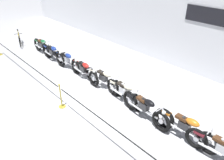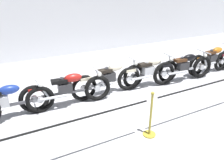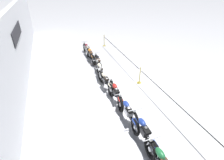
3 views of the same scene
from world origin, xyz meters
The scene contains 10 objects.
ground_plane centered at (0.00, 0.00, 0.00)m, with size 120.00×120.00×0.00m, color silver.
back_wall centered at (0.01, 5.12, 2.10)m, with size 28.00×0.29×4.20m.
motorcycle_blue_2 centered at (-2.78, 0.64, 0.47)m, with size 2.37×0.62×0.94m.
motorcycle_red_3 centered at (-1.26, 0.61, 0.47)m, with size 2.41×0.62×0.95m.
motorcycle_cream_4 centered at (0.06, 0.75, 0.48)m, with size 2.43×0.62×0.96m.
motorcycle_cream_5 centered at (1.39, 0.67, 0.47)m, with size 2.20×0.62×0.95m.
motorcycle_black_6 centered at (2.61, 0.45, 0.48)m, with size 2.31×0.62×0.96m.
motorcycle_orange_7 centered at (4.14, 0.62, 0.47)m, with size 2.33×0.62×0.96m.
stanchion_far_left centered at (-1.54, -1.38, 0.77)m, with size 14.18×0.28×1.05m.
stanchion_mid_left centered at (-0.06, -1.38, 0.36)m, with size 0.28×0.28×1.05m.
Camera 2 is at (-2.53, -4.45, 3.03)m, focal length 35.00 mm.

